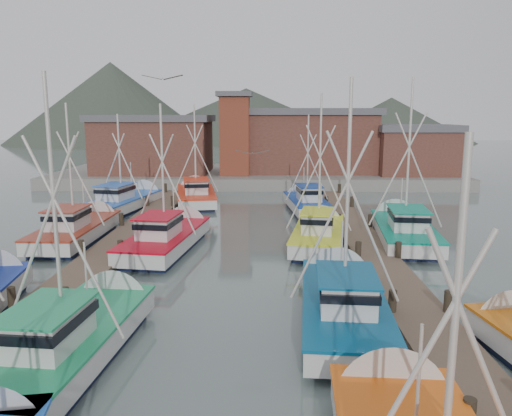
{
  "coord_description": "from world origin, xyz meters",
  "views": [
    {
      "loc": [
        1.45,
        -19.26,
        7.45
      ],
      "look_at": [
        0.83,
        6.56,
        2.6
      ],
      "focal_mm": 35.0,
      "sensor_mm": 36.0,
      "label": 1
    }
  ],
  "objects_px": {
    "boat_8": "(169,237)",
    "boat_12": "(196,195)",
    "boat_4": "(76,337)",
    "lookout_tower": "(235,133)"
  },
  "relations": [
    {
      "from": "boat_8",
      "to": "boat_12",
      "type": "height_order",
      "value": "boat_12"
    },
    {
      "from": "boat_8",
      "to": "boat_12",
      "type": "xyz_separation_m",
      "value": [
        -0.62,
        14.93,
        0.0
      ]
    },
    {
      "from": "boat_8",
      "to": "boat_12",
      "type": "distance_m",
      "value": 14.94
    },
    {
      "from": "boat_4",
      "to": "boat_12",
      "type": "bearing_deg",
      "value": 95.42
    },
    {
      "from": "lookout_tower",
      "to": "boat_12",
      "type": "distance_m",
      "value": 11.66
    },
    {
      "from": "boat_4",
      "to": "boat_8",
      "type": "bearing_deg",
      "value": 93.18
    },
    {
      "from": "boat_4",
      "to": "boat_8",
      "type": "xyz_separation_m",
      "value": [
        0.4,
        12.8,
        -0.0
      ]
    },
    {
      "from": "lookout_tower",
      "to": "boat_8",
      "type": "distance_m",
      "value": 25.73
    },
    {
      "from": "lookout_tower",
      "to": "boat_8",
      "type": "relative_size",
      "value": 0.9
    },
    {
      "from": "boat_4",
      "to": "boat_8",
      "type": "height_order",
      "value": "boat_4"
    }
  ]
}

